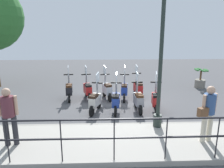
{
  "coord_description": "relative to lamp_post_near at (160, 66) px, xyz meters",
  "views": [
    {
      "loc": [
        -8.81,
        0.84,
        3.22
      ],
      "look_at": [
        0.2,
        0.5,
        0.9
      ],
      "focal_mm": 35.0,
      "sensor_mm": 36.0,
      "label": 1
    }
  ],
  "objects": [
    {
      "name": "ground_plane",
      "position": [
        2.4,
        0.86,
        -2.12
      ],
      "size": [
        28.0,
        28.0,
        0.0
      ],
      "primitive_type": "plane",
      "color": "#4C4C4F"
    },
    {
      "name": "promenade_walkway",
      "position": [
        -0.75,
        0.86,
        -2.05
      ],
      "size": [
        2.2,
        20.0,
        0.15
      ],
      "color": "#A39E93",
      "rests_on": "ground_plane"
    },
    {
      "name": "fence_railing",
      "position": [
        -1.8,
        0.86,
        -1.23
      ],
      "size": [
        0.04,
        16.03,
        1.07
      ],
      "color": "black",
      "rests_on": "promenade_walkway"
    },
    {
      "name": "lamp_post_near",
      "position": [
        0.0,
        0.0,
        0.0
      ],
      "size": [
        0.26,
        0.9,
        4.44
      ],
      "color": "#232D28",
      "rests_on": "promenade_walkway"
    },
    {
      "name": "pedestrian_with_bag",
      "position": [
        -0.99,
        -1.11,
        -1.05
      ],
      "size": [
        0.46,
        0.61,
        1.59
      ],
      "rotation": [
        0.0,
        0.0,
        0.37
      ],
      "color": "beige",
      "rests_on": "promenade_walkway"
    },
    {
      "name": "pedestrian_distant",
      "position": [
        -0.98,
        4.2,
        -1.04
      ],
      "size": [
        0.39,
        0.48,
        1.59
      ],
      "rotation": [
        0.0,
        0.0,
        3.37
      ],
      "color": "#28282D",
      "rests_on": "promenade_walkway"
    },
    {
      "name": "potted_palm",
      "position": [
        5.12,
        -3.63,
        -1.68
      ],
      "size": [
        1.06,
        0.66,
        1.05
      ],
      "color": "slate",
      "rests_on": "ground_plane"
    },
    {
      "name": "scooter_near_0",
      "position": [
        1.66,
        -0.33,
        -1.64
      ],
      "size": [
        1.23,
        0.46,
        1.54
      ],
      "rotation": [
        0.0,
        0.0,
        -0.15
      ],
      "color": "black",
      "rests_on": "ground_plane"
    },
    {
      "name": "scooter_near_1",
      "position": [
        1.7,
        0.35,
        -1.64
      ],
      "size": [
        1.23,
        0.44,
        1.54
      ],
      "rotation": [
        0.0,
        0.0,
        0.07
      ],
      "color": "black",
      "rests_on": "ground_plane"
    },
    {
      "name": "scooter_near_2",
      "position": [
        1.63,
        1.24,
        -1.64
      ],
      "size": [
        1.23,
        0.44,
        1.54
      ],
      "rotation": [
        0.0,
        0.0,
        -0.1
      ],
      "color": "black",
      "rests_on": "ground_plane"
    },
    {
      "name": "scooter_near_3",
      "position": [
        1.66,
        2.05,
        -1.64
      ],
      "size": [
        1.2,
        0.55,
        1.54
      ],
      "rotation": [
        0.0,
        0.0,
        -0.31
      ],
      "color": "black",
      "rests_on": "ground_plane"
    },
    {
      "name": "scooter_far_0",
      "position": [
        3.45,
        0.1,
        -1.64
      ],
      "size": [
        1.23,
        0.44,
        1.54
      ],
      "rotation": [
        0.0,
        0.0,
        0.13
      ],
      "color": "black",
      "rests_on": "ground_plane"
    },
    {
      "name": "scooter_far_1",
      "position": [
        3.19,
        0.77,
        -1.64
      ],
      "size": [
        1.23,
        0.44,
        1.54
      ],
      "rotation": [
        0.0,
        0.0,
        -0.11
      ],
      "color": "black",
      "rests_on": "ground_plane"
    },
    {
      "name": "scooter_far_2",
      "position": [
        3.26,
        1.56,
        -1.64
      ],
      "size": [
        1.2,
        0.54,
        1.54
      ],
      "rotation": [
        0.0,
        0.0,
        0.3
      ],
      "color": "black",
      "rests_on": "ground_plane"
    },
    {
      "name": "scooter_far_3",
      "position": [
        3.29,
        2.46,
        -1.64
      ],
      "size": [
        1.21,
        0.52,
        1.54
      ],
      "rotation": [
        0.0,
        0.0,
        0.26
      ],
      "color": "black",
      "rests_on": "ground_plane"
    },
    {
      "name": "scooter_far_4",
      "position": [
        3.27,
        3.3,
        -1.64
      ],
      "size": [
        1.23,
        0.45,
        1.54
      ],
      "rotation": [
        0.0,
        0.0,
        0.13
      ],
      "color": "black",
      "rests_on": "ground_plane"
    }
  ]
}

